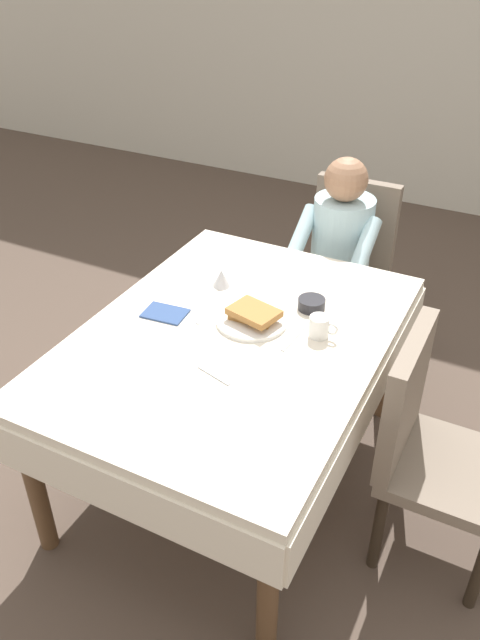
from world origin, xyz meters
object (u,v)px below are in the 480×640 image
(fork_left_of_plate, at_px, (207,312))
(cup_coffee, at_px, (320,327))
(chair_right_side, at_px, (427,440))
(breakfast_stack, at_px, (254,313))
(dining_table_main, at_px, (233,353))
(knife_right_of_plate, at_px, (294,337))
(plate_breakfast, at_px, (252,320))
(diner_person, at_px, (339,246))
(chair_diner, at_px, (346,258))
(spoon_near_edge, at_px, (214,375))
(syrup_pitcher, at_px, (222,278))
(bowl_butter, at_px, (312,304))

(fork_left_of_plate, bearing_deg, cup_coffee, -87.65)
(chair_right_side, bearing_deg, breakfast_stack, -98.27)
(chair_right_side, bearing_deg, cup_coffee, -106.16)
(dining_table_main, bearing_deg, knife_right_of_plate, 21.51)
(plate_breakfast, distance_m, breakfast_stack, 0.04)
(plate_breakfast, bearing_deg, chair_right_side, -8.08)
(diner_person, xyz_separation_m, breakfast_stack, (-0.03, -0.91, 0.11))
(dining_table_main, height_order, breakfast_stack, breakfast_stack)
(diner_person, xyz_separation_m, chair_right_side, (0.70, -1.01, -0.14))
(chair_diner, bearing_deg, chair_right_side, 121.02)
(dining_table_main, bearing_deg, chair_right_side, 0.00)
(dining_table_main, bearing_deg, fork_left_of_plate, 152.30)
(breakfast_stack, bearing_deg, spoon_near_edge, -86.31)
(cup_coffee, bearing_deg, plate_breakfast, -173.20)
(chair_right_side, bearing_deg, fork_left_of_plate, -95.24)
(chair_right_side, height_order, plate_breakfast, chair_right_side)
(plate_breakfast, distance_m, spoon_near_edge, 0.36)
(chair_diner, distance_m, cup_coffee, 1.09)
(cup_coffee, xyz_separation_m, knife_right_of_plate, (-0.08, -0.05, -0.04))
(breakfast_stack, distance_m, knife_right_of_plate, 0.19)
(dining_table_main, distance_m, fork_left_of_plate, 0.21)
(breakfast_stack, relative_size, cup_coffee, 1.87)
(breakfast_stack, bearing_deg, diner_person, 87.94)
(chair_right_side, distance_m, syrup_pitcher, 1.06)
(chair_right_side, distance_m, fork_left_of_plate, 0.96)
(bowl_butter, xyz_separation_m, fork_left_of_plate, (-0.36, -0.22, -0.02))
(diner_person, height_order, syrup_pitcher, diner_person)
(breakfast_stack, height_order, bowl_butter, breakfast_stack)
(diner_person, distance_m, cup_coffee, 0.91)
(cup_coffee, bearing_deg, fork_left_of_plate, -173.53)
(chair_diner, height_order, spoon_near_edge, chair_diner)
(chair_diner, bearing_deg, bowl_butter, 98.57)
(chair_diner, relative_size, diner_person, 0.83)
(plate_breakfast, height_order, syrup_pitcher, syrup_pitcher)
(syrup_pitcher, xyz_separation_m, spoon_near_edge, (0.27, -0.55, -0.04))
(syrup_pitcher, bearing_deg, breakfast_stack, -37.95)
(cup_coffee, bearing_deg, chair_right_side, -16.16)
(chair_diner, bearing_deg, dining_table_main, 86.72)
(diner_person, bearing_deg, breakfast_stack, 87.94)
(bowl_butter, height_order, syrup_pitcher, syrup_pitcher)
(bowl_butter, bearing_deg, diner_person, 100.41)
(syrup_pitcher, bearing_deg, bowl_butter, 0.85)
(cup_coffee, bearing_deg, syrup_pitcher, 162.36)
(plate_breakfast, distance_m, bowl_butter, 0.26)
(chair_right_side, distance_m, breakfast_stack, 0.79)
(knife_right_of_plate, bearing_deg, breakfast_stack, 86.86)
(chair_diner, bearing_deg, cup_coffee, 102.49)
(knife_right_of_plate, bearing_deg, spoon_near_edge, 158.44)
(chair_right_side, distance_m, spoon_near_edge, 0.79)
(knife_right_of_plate, bearing_deg, bowl_butter, 8.70)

